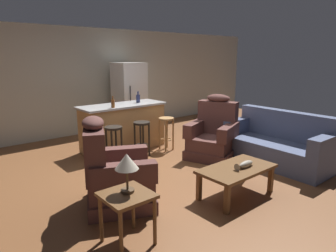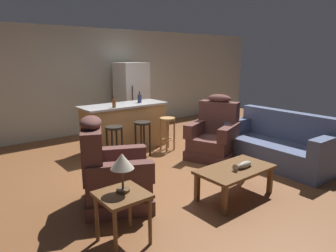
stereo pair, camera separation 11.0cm
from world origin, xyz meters
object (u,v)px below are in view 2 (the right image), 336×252
end_table (122,202)px  couch (279,146)px  coffee_table (235,172)px  table_lamp (122,163)px  recliner_near_lamp (111,174)px  refrigerator (132,98)px  bar_stool_left (114,138)px  kitchen_island (125,126)px  bottle_short_amber (114,103)px  bottle_tall_green (140,98)px  fish_figurine (243,165)px  bar_stool_right (167,128)px  recliner_near_island (214,136)px  bar_stool_middle (143,132)px

end_table → couch: bearing=5.2°
coffee_table → table_lamp: bearing=177.8°
recliner_near_lamp → refrigerator: refrigerator is taller
table_lamp → bar_stool_left: 2.50m
coffee_table → table_lamp: (-1.72, 0.07, 0.50)m
table_lamp → refrigerator: size_ratio=0.23×
kitchen_island → bottle_short_amber: (-0.35, -0.24, 0.56)m
table_lamp → bottle_short_amber: 2.93m
table_lamp → kitchen_island: size_ratio=0.23×
kitchen_island → couch: bearing=-56.6°
end_table → bottle_tall_green: bottle_tall_green is taller
coffee_table → couch: size_ratio=0.57×
end_table → bottle_tall_green: bearing=53.6°
coffee_table → recliner_near_lamp: recliner_near_lamp is taller
recliner_near_lamp → bar_stool_left: (0.82, 1.42, 0.05)m
recliner_near_lamp → refrigerator: 4.03m
fish_figurine → bar_stool_left: size_ratio=0.50×
bottle_tall_green → coffee_table: bearing=-96.9°
fish_figurine → bar_stool_right: (0.55, 2.35, 0.01)m
table_lamp → bar_stool_left: table_lamp is taller
refrigerator → bottle_short_amber: refrigerator is taller
table_lamp → refrigerator: (2.63, 4.04, 0.01)m
bottle_short_amber → recliner_near_island: bearing=-42.7°
bar_stool_right → end_table: bearing=-136.7°
bar_stool_left → bottle_tall_green: bottle_tall_green is taller
couch → recliner_near_lamp: bearing=-8.3°
coffee_table → couch: couch is taller
recliner_near_island → bottle_short_amber: bearing=-64.2°
kitchen_island → bar_stool_left: bearing=-132.9°
table_lamp → bar_stool_right: table_lamp is taller
recliner_near_lamp → bar_stool_right: (2.06, 1.42, 0.05)m
refrigerator → bottle_short_amber: 1.94m
bar_stool_right → refrigerator: refrigerator is taller
couch → recliner_near_island: bearing=-57.3°
bar_stool_left → bar_stool_right: (1.24, 0.00, 0.00)m
recliner_near_lamp → table_lamp: recliner_near_lamp is taller
recliner_near_island → bottle_tall_green: (-0.68, 1.54, 0.62)m
recliner_near_lamp → bar_stool_middle: recliner_near_lamp is taller
recliner_near_island → end_table: size_ratio=2.14×
recliner_near_lamp → refrigerator: (2.35, 3.25, 0.46)m
end_table → bottle_short_amber: (1.37, 2.63, 0.57)m
table_lamp → refrigerator: bearing=56.9°
bar_stool_left → bar_stool_middle: same height
bottle_tall_green → couch: bearing=-62.9°
fish_figurine → refrigerator: (0.84, 4.18, 0.42)m
recliner_near_island → kitchen_island: size_ratio=0.67×
table_lamp → bottle_tall_green: 3.51m
bar_stool_right → bottle_short_amber: size_ratio=3.02×
bar_stool_middle → bottle_short_amber: bottle_short_amber is taller
bar_stool_middle → bar_stool_left: bearing=180.0°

